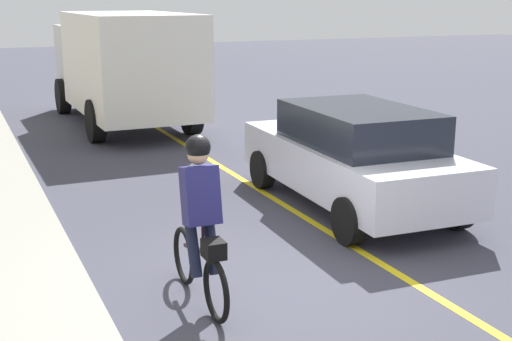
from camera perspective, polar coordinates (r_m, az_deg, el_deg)
The scene contains 5 objects.
ground_plane at distance 7.90m, azimuth 0.91°, elevation -9.69°, with size 80.00×80.00×0.00m, color #3E3E4B.
lane_line_centre at distance 8.63m, azimuth 10.69°, elevation -7.78°, with size 36.00×0.12×0.01m, color yellow.
cyclist_lead at distance 7.25m, azimuth -4.54°, elevation -4.21°, with size 1.71×0.36×1.83m.
patrol_sedan at distance 10.74m, azimuth 7.89°, elevation 1.26°, with size 4.46×2.04×1.58m.
box_truck_background at distance 17.82m, azimuth -10.76°, elevation 8.57°, with size 6.73×2.58×2.78m.
Camera 1 is at (-6.56, 3.02, 3.18)m, focal length 49.18 mm.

